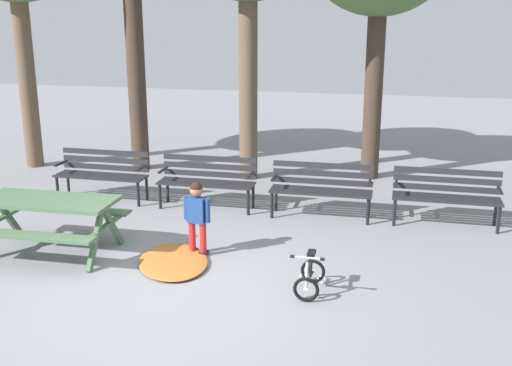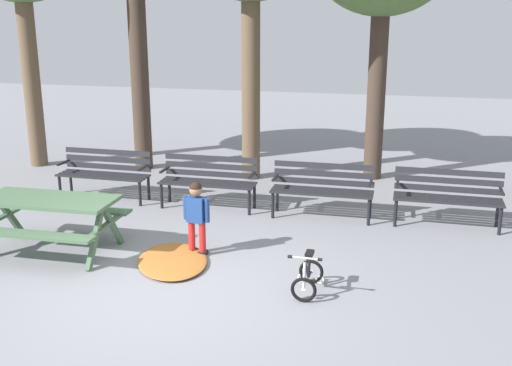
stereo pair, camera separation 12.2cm
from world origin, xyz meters
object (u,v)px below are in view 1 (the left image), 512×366
at_px(park_bench_left, 208,178).
at_px(park_bench_far_right, 446,192).
at_px(picnic_table, 49,211).
at_px(park_bench_far_left, 103,171).
at_px(park_bench_right, 322,186).
at_px(child_standing, 197,213).
at_px(kids_bicycle, 310,276).

distance_m(park_bench_left, park_bench_far_right, 3.80).
relative_size(picnic_table, park_bench_far_left, 1.14).
relative_size(park_bench_far_left, park_bench_right, 1.00).
bearing_deg(child_standing, picnic_table, -169.43).
bearing_deg(park_bench_right, park_bench_left, 178.43).
bearing_deg(park_bench_left, kids_bicycle, -53.14).
distance_m(park_bench_far_right, kids_bicycle, 3.29).
relative_size(park_bench_left, child_standing, 1.57).
bearing_deg(child_standing, park_bench_right, 54.23).
bearing_deg(park_bench_right, park_bench_far_right, 1.36).
distance_m(picnic_table, kids_bicycle, 3.63).
height_order(park_bench_left, park_bench_far_right, same).
xyz_separation_m(picnic_table, park_bench_far_left, (-0.42, 2.42, -0.08)).
bearing_deg(park_bench_far_left, kids_bicycle, -35.38).
bearing_deg(park_bench_far_left, child_standing, -40.89).
xyz_separation_m(picnic_table, park_bench_left, (1.48, 2.39, -0.08)).
relative_size(park_bench_far_left, park_bench_far_right, 1.00).
distance_m(park_bench_right, child_standing, 2.43).
relative_size(park_bench_far_left, child_standing, 1.57).
xyz_separation_m(park_bench_far_right, child_standing, (-3.32, -2.02, 0.09)).
bearing_deg(child_standing, park_bench_far_right, 31.27).
bearing_deg(park_bench_far_right, park_bench_right, -178.64).
xyz_separation_m(park_bench_far_left, park_bench_left, (1.90, -0.03, 0.00)).
distance_m(park_bench_far_left, park_bench_far_right, 5.70).
xyz_separation_m(park_bench_far_left, park_bench_right, (3.80, -0.09, 0.00)).
bearing_deg(park_bench_far_right, kids_bicycle, -121.16).
distance_m(picnic_table, child_standing, 1.99).
xyz_separation_m(park_bench_left, park_bench_far_right, (3.80, -0.01, 0.00)).
relative_size(park_bench_far_left, kids_bicycle, 2.84).
relative_size(park_bench_right, park_bench_far_right, 1.00).
bearing_deg(park_bench_far_left, picnic_table, -80.23).
distance_m(park_bench_right, park_bench_far_right, 1.90).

